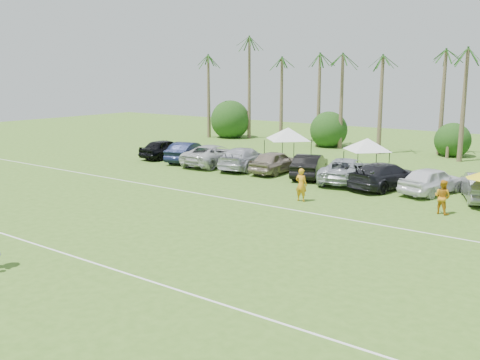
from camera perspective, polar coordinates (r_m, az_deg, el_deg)
The scene contains 25 objects.
ground at distance 23.19m, azimuth -22.93°, elevation -8.34°, with size 120.00×120.00×0.00m, color #426B20.
field_lines at distance 27.84m, azimuth -8.68°, elevation -4.30°, with size 80.00×12.10×0.01m.
palm_tree_0 at distance 63.82m, azimuth -3.72°, elevation 11.36°, with size 2.40×2.40×8.90m.
palm_tree_1 at distance 60.73m, azimuth -0.03°, elevation 12.21°, with size 2.40×2.40×9.90m.
palm_tree_2 at distance 57.92m, azimuth 4.05°, elevation 13.07°, with size 2.40×2.40×10.90m.
palm_tree_3 at distance 55.90m, azimuth 7.63°, elevation 13.93°, with size 2.40×2.40×11.90m.
palm_tree_4 at distance 54.01m, azimuth 11.34°, elevation 11.17°, with size 2.40×2.40×8.90m.
palm_tree_5 at distance 52.43m, azimuth 15.42°, elevation 11.94°, with size 2.40×2.40×9.90m.
palm_tree_6 at distance 51.13m, azimuth 19.75°, elevation 12.68°, with size 2.40×2.40×10.90m.
bush_tree_0 at distance 62.98m, azimuth -0.96°, elevation 6.20°, with size 4.00×4.00×4.00m.
bush_tree_1 at distance 56.08m, azimuth 9.70°, elevation 5.41°, with size 4.00×4.00×4.00m.
bush_tree_2 at distance 51.83m, azimuth 21.64°, elevation 4.29°, with size 4.00×4.00×4.00m.
sideline_player_a at distance 31.66m, azimuth 6.54°, elevation -0.51°, with size 0.72×0.47×1.98m, color orange.
sideline_player_b at distance 30.62m, azimuth 20.78°, elevation -1.70°, with size 0.91×0.71×1.86m, color orange.
canopy_tent_left at distance 44.47m, azimuth 5.17°, elevation 5.59°, with size 4.36×4.36×3.53m.
canopy_tent_right at distance 40.65m, azimuth 13.45°, elevation 4.35°, with size 3.92×3.92×3.18m.
parked_car_0 at distance 47.95m, azimuth -8.00°, elevation 3.33°, with size 2.02×5.02×1.71m, color black.
parked_car_1 at distance 45.76m, azimuth -5.59°, elevation 3.01°, with size 1.81×5.19×1.71m, color black.
parked_car_2 at distance 43.80m, azimuth -2.81°, elevation 2.67°, with size 2.84×6.15×1.71m, color silver.
parked_car_3 at distance 42.13m, azimuth 0.41°, elevation 2.34°, with size 2.39×5.89×1.71m, color #B2B3BD.
parked_car_4 at distance 40.50m, azimuth 3.78°, elevation 1.95°, with size 2.02×5.02×1.71m, color gray.
parked_car_5 at distance 39.06m, azimuth 7.44°, elevation 1.53°, with size 1.81×5.19×1.71m, color black.
parked_car_6 at distance 37.66m, azimuth 11.28°, elevation 1.04°, with size 2.84×6.15×1.71m, color #9EA3AD.
parked_car_7 at distance 36.25m, azimuth 15.26°, elevation 0.46°, with size 2.39×5.89×1.71m, color black.
parked_car_8 at distance 35.47m, azimuth 19.77°, elevation -0.05°, with size 2.02×5.02×1.71m, color white.
Camera 1 is at (19.11, -10.82, 7.46)m, focal length 40.00 mm.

